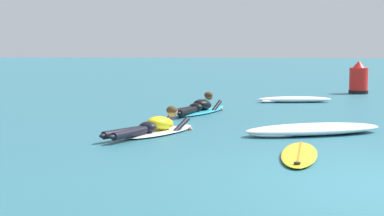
# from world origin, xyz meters

# --- Properties ---
(ground_plane) EXTENTS (120.00, 120.00, 0.00)m
(ground_plane) POSITION_xyz_m (0.00, 10.00, 0.00)
(ground_plane) COLOR #2D6B7A
(surfer_near) EXTENTS (1.51, 2.46, 0.53)m
(surfer_near) POSITION_xyz_m (-3.47, 3.57, 0.14)
(surfer_near) COLOR white
(surfer_near) RESTS_ON ground
(surfer_far) EXTENTS (1.32, 2.69, 0.53)m
(surfer_far) POSITION_xyz_m (-3.02, 7.24, 0.13)
(surfer_far) COLOR #2DB2D1
(surfer_far) RESTS_ON ground
(drifting_surfboard) EXTENTS (0.72, 2.25, 0.16)m
(drifting_surfboard) POSITION_xyz_m (-0.91, 1.62, 0.03)
(drifting_surfboard) COLOR yellow
(drifting_surfboard) RESTS_ON ground
(whitewater_mid_left) EXTENTS (2.82, 1.81, 0.21)m
(whitewater_mid_left) POSITION_xyz_m (-0.52, 3.94, 0.10)
(whitewater_mid_left) COLOR white
(whitewater_mid_left) RESTS_ON ground
(whitewater_back) EXTENTS (2.22, 0.92, 0.18)m
(whitewater_back) POSITION_xyz_m (-0.58, 10.41, 0.08)
(whitewater_back) COLOR white
(whitewater_back) RESTS_ON ground
(channel_marker_buoy) EXTENTS (0.66, 0.66, 1.13)m
(channel_marker_buoy) POSITION_xyz_m (1.75, 13.90, 0.46)
(channel_marker_buoy) COLOR red
(channel_marker_buoy) RESTS_ON ground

